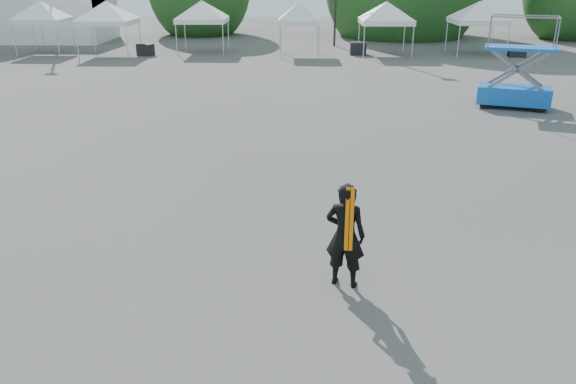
{
  "coord_description": "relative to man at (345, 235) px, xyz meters",
  "views": [
    {
      "loc": [
        0.21,
        -10.21,
        5.11
      ],
      "look_at": [
        0.07,
        -0.56,
        1.3
      ],
      "focal_mm": 35.0,
      "sensor_mm": 36.0,
      "label": 1
    }
  ],
  "objects": [
    {
      "name": "tent_d",
      "position": [
        -7.08,
        30.13,
        2.11
      ],
      "size": [
        4.55,
        4.55,
        3.88
      ],
      "color": "silver",
      "rests_on": "ground"
    },
    {
      "name": "marquee",
      "position": [
        -23.06,
        36.64,
        1.03
      ],
      "size": [
        15.0,
        6.25,
        4.23
      ],
      "color": "white",
      "rests_on": "ground"
    },
    {
      "name": "crate_mid",
      "position": [
        3.2,
        29.01,
        -0.54
      ],
      "size": [
        1.07,
        0.85,
        0.8
      ],
      "primitive_type": "cube",
      "rotation": [
        0.0,
        0.0,
        -0.05
      ],
      "color": "black",
      "rests_on": "ground"
    },
    {
      "name": "crate_east",
      "position": [
        13.24,
        28.21,
        -0.54
      ],
      "size": [
        1.09,
        0.87,
        0.8
      ],
      "primitive_type": "cube",
      "rotation": [
        0.0,
        0.0,
        -0.07
      ],
      "color": "black",
      "rests_on": "ground"
    },
    {
      "name": "scissor_lift",
      "position": [
        7.84,
        13.79,
        0.84
      ],
      "size": [
        3.03,
        2.19,
        3.53
      ],
      "rotation": [
        0.0,
        0.0,
        -0.34
      ],
      "color": "#0D4FB0",
      "rests_on": "ground"
    },
    {
      "name": "tent_f",
      "position": [
        4.91,
        29.03,
        2.11
      ],
      "size": [
        4.59,
        4.59,
        3.88
      ],
      "color": "silver",
      "rests_on": "ground"
    },
    {
      "name": "tent_b",
      "position": [
        -17.49,
        29.44,
        2.11
      ],
      "size": [
        4.18,
        4.18,
        3.88
      ],
      "color": "silver",
      "rests_on": "ground"
    },
    {
      "name": "tent_c",
      "position": [
        -12.94,
        28.69,
        2.11
      ],
      "size": [
        4.7,
        4.7,
        3.88
      ],
      "color": "silver",
      "rests_on": "ground"
    },
    {
      "name": "tent_e",
      "position": [
        -0.65,
        28.72,
        2.11
      ],
      "size": [
        3.74,
        3.74,
        3.88
      ],
      "color": "silver",
      "rests_on": "ground"
    },
    {
      "name": "ground",
      "position": [
        -1.06,
        1.64,
        -0.94
      ],
      "size": [
        120.0,
        120.0,
        0.0
      ],
      "primitive_type": "plane",
      "color": "#474442",
      "rests_on": "ground"
    },
    {
      "name": "tent_g",
      "position": [
        10.97,
        29.56,
        2.11
      ],
      "size": [
        4.67,
        4.67,
        3.88
      ],
      "color": "silver",
      "rests_on": "ground"
    },
    {
      "name": "crate_west",
      "position": [
        -10.63,
        28.5,
        -0.58
      ],
      "size": [
        1.14,
        1.03,
        0.73
      ],
      "primitive_type": "cube",
      "rotation": [
        0.0,
        0.0,
        -0.4
      ],
      "color": "black",
      "rests_on": "ground"
    },
    {
      "name": "man",
      "position": [
        0.0,
        0.0,
        0.0
      ],
      "size": [
        0.79,
        0.64,
        1.88
      ],
      "rotation": [
        0.0,
        0.0,
        2.83
      ],
      "color": "black",
      "rests_on": "ground"
    }
  ]
}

